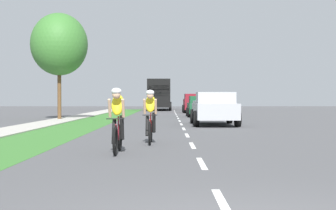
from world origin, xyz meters
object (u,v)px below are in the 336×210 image
cyclist_trailing (148,116)px  sedan_dark_green (198,106)px  street_tree_near (57,44)px  pickup_silver (212,109)px  suv_maroon (192,103)px  bus_black (158,93)px  cyclist_lead (116,120)px

cyclist_trailing → sedan_dark_green: size_ratio=0.40×
street_tree_near → pickup_silver: bearing=-34.2°
suv_maroon → bus_black: 11.80m
cyclist_lead → cyclist_trailing: bearing=74.3°
cyclist_lead → suv_maroon: suv_maroon is taller
bus_black → sedan_dark_green: bearing=-81.0°
cyclist_trailing → pickup_silver: pickup_silver is taller
sedan_dark_green → bus_black: bearing=99.0°
pickup_silver → sedan_dark_green: pickup_silver is taller
pickup_silver → bus_black: 32.95m
pickup_silver → sedan_dark_green: 11.45m
sedan_dark_green → cyclist_trailing: bearing=-97.7°
sedan_dark_green → street_tree_near: street_tree_near is taller
suv_maroon → bus_black: bus_black is taller
cyclist_lead → pickup_silver: pickup_silver is taller
cyclist_trailing → bus_black: size_ratio=0.15×
sedan_dark_green → suv_maroon: size_ratio=0.91×
pickup_silver → suv_maroon: bearing=89.6°
cyclist_trailing → suv_maroon: size_ratio=0.37×
pickup_silver → bus_black: size_ratio=0.44×
pickup_silver → street_tree_near: 11.78m
suv_maroon → street_tree_near: 18.31m
pickup_silver → bus_black: bus_black is taller
cyclist_lead → bus_black: bus_black is taller
street_tree_near → cyclist_lead: bearing=-73.1°
pickup_silver → cyclist_trailing: bearing=-105.9°
cyclist_lead → cyclist_trailing: same height
sedan_dark_green → suv_maroon: (0.09, 10.08, 0.18)m
suv_maroon → cyclist_trailing: bearing=-95.4°
cyclist_trailing → cyclist_lead: bearing=-105.7°
bus_black → street_tree_near: 27.30m
cyclist_lead → pickup_silver: bearing=74.1°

